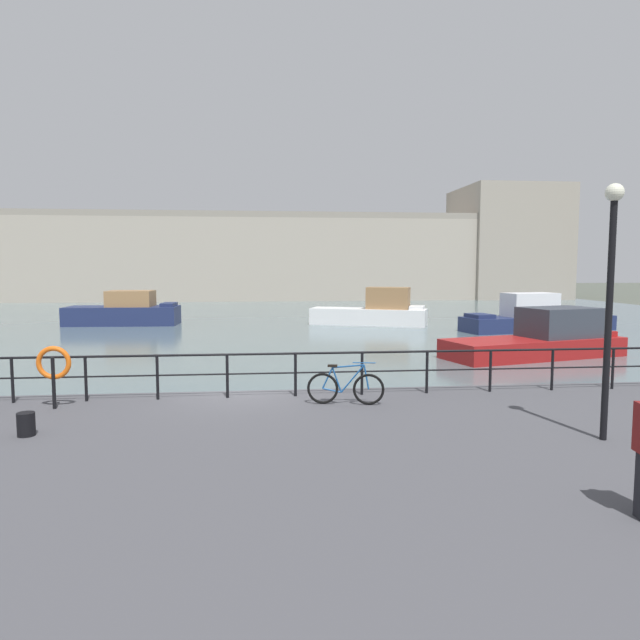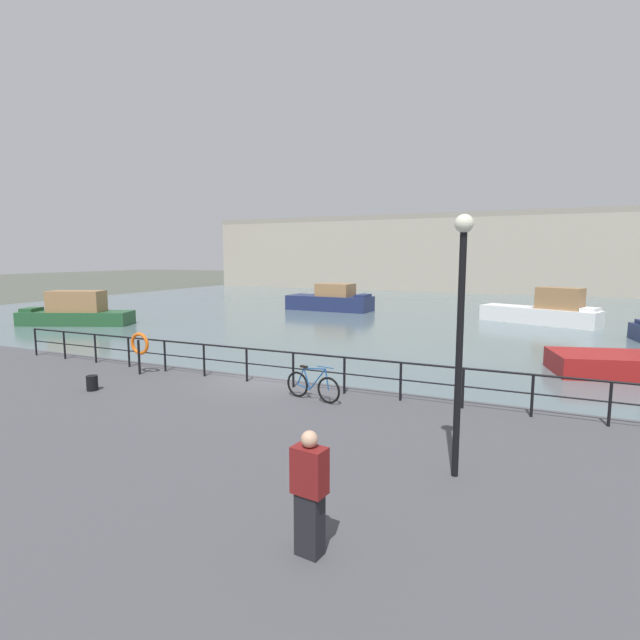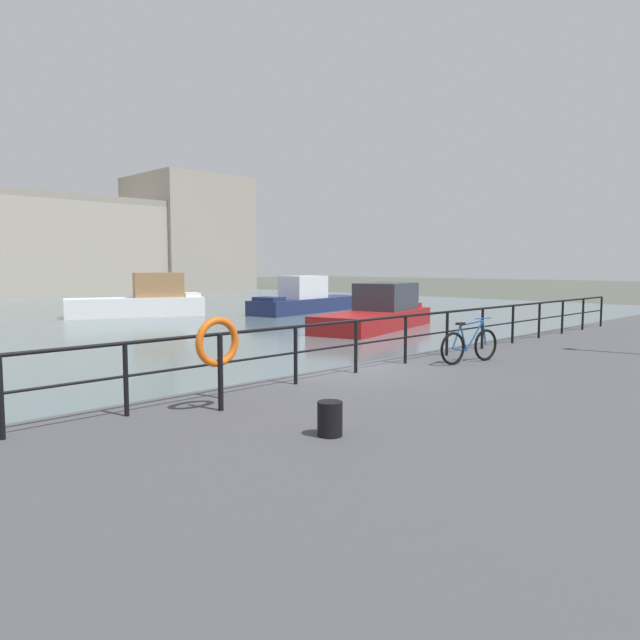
{
  "view_description": "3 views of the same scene",
  "coord_description": "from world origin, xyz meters",
  "px_view_note": "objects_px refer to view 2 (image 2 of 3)",
  "views": [
    {
      "loc": [
        0.51,
        -14.34,
        4.0
      ],
      "look_at": [
        2.48,
        4.69,
        2.21
      ],
      "focal_mm": 31.95,
      "sensor_mm": 36.0,
      "label": 1
    },
    {
      "loc": [
        7.91,
        -13.35,
        4.76
      ],
      "look_at": [
        0.23,
        3.59,
        2.31
      ],
      "focal_mm": 27.37,
      "sensor_mm": 36.0,
      "label": 2
    },
    {
      "loc": [
        -9.09,
        -8.59,
        3.0
      ],
      "look_at": [
        0.85,
        1.45,
        1.71
      ],
      "focal_mm": 33.18,
      "sensor_mm": 36.0,
      "label": 3
    }
  ],
  "objects_px": {
    "mooring_bollard": "(92,383)",
    "standing_person": "(310,492)",
    "life_ring_stand": "(140,345)",
    "moored_white_yacht": "(544,311)",
    "moored_red_daysailer": "(76,312)",
    "parked_bicycle": "(313,386)",
    "harbor_building": "(532,252)",
    "quay_lamp_post": "(461,312)",
    "moored_harbor_tender": "(331,300)"
  },
  "relations": [
    {
      "from": "moored_white_yacht",
      "to": "parked_bicycle",
      "type": "bearing_deg",
      "value": -81.22
    },
    {
      "from": "parked_bicycle",
      "to": "standing_person",
      "type": "distance_m",
      "value": 6.94
    },
    {
      "from": "moored_red_daysailer",
      "to": "standing_person",
      "type": "bearing_deg",
      "value": 123.38
    },
    {
      "from": "harbor_building",
      "to": "moored_harbor_tender",
      "type": "distance_m",
      "value": 35.04
    },
    {
      "from": "moored_red_daysailer",
      "to": "mooring_bollard",
      "type": "relative_size",
      "value": 17.64
    },
    {
      "from": "mooring_bollard",
      "to": "standing_person",
      "type": "relative_size",
      "value": 0.26
    },
    {
      "from": "harbor_building",
      "to": "standing_person",
      "type": "height_order",
      "value": "harbor_building"
    },
    {
      "from": "parked_bicycle",
      "to": "mooring_bollard",
      "type": "height_order",
      "value": "parked_bicycle"
    },
    {
      "from": "harbor_building",
      "to": "moored_white_yacht",
      "type": "height_order",
      "value": "harbor_building"
    },
    {
      "from": "moored_red_daysailer",
      "to": "parked_bicycle",
      "type": "distance_m",
      "value": 26.68
    },
    {
      "from": "moored_red_daysailer",
      "to": "quay_lamp_post",
      "type": "xyz_separation_m",
      "value": [
        28.14,
        -15.07,
        2.89
      ]
    },
    {
      "from": "moored_white_yacht",
      "to": "life_ring_stand",
      "type": "bearing_deg",
      "value": -94.28
    },
    {
      "from": "moored_harbor_tender",
      "to": "quay_lamp_post",
      "type": "relative_size",
      "value": 1.65
    },
    {
      "from": "moored_red_daysailer",
      "to": "parked_bicycle",
      "type": "bearing_deg",
      "value": 131.02
    },
    {
      "from": "moored_white_yacht",
      "to": "mooring_bollard",
      "type": "distance_m",
      "value": 30.12
    },
    {
      "from": "harbor_building",
      "to": "life_ring_stand",
      "type": "bearing_deg",
      "value": -100.31
    },
    {
      "from": "quay_lamp_post",
      "to": "life_ring_stand",
      "type": "bearing_deg",
      "value": 162.26
    },
    {
      "from": "moored_white_yacht",
      "to": "quay_lamp_post",
      "type": "distance_m",
      "value": 29.1
    },
    {
      "from": "mooring_bollard",
      "to": "quay_lamp_post",
      "type": "distance_m",
      "value": 10.98
    },
    {
      "from": "moored_red_daysailer",
      "to": "standing_person",
      "type": "distance_m",
      "value": 32.41
    },
    {
      "from": "moored_red_daysailer",
      "to": "mooring_bollard",
      "type": "bearing_deg",
      "value": 119.62
    },
    {
      "from": "moored_red_daysailer",
      "to": "moored_harbor_tender",
      "type": "xyz_separation_m",
      "value": [
        12.59,
        15.73,
        0.0
      ]
    },
    {
      "from": "life_ring_stand",
      "to": "quay_lamp_post",
      "type": "relative_size",
      "value": 0.3
    },
    {
      "from": "life_ring_stand",
      "to": "standing_person",
      "type": "xyz_separation_m",
      "value": [
        9.4,
        -6.6,
        -0.11
      ]
    },
    {
      "from": "parked_bicycle",
      "to": "life_ring_stand",
      "type": "relative_size",
      "value": 1.25
    },
    {
      "from": "moored_red_daysailer",
      "to": "life_ring_stand",
      "type": "height_order",
      "value": "moored_red_daysailer"
    },
    {
      "from": "moored_harbor_tender",
      "to": "mooring_bollard",
      "type": "xyz_separation_m",
      "value": [
        4.99,
        -29.47,
        0.17
      ]
    },
    {
      "from": "moored_red_daysailer",
      "to": "standing_person",
      "type": "relative_size",
      "value": 4.59
    },
    {
      "from": "harbor_building",
      "to": "mooring_bollard",
      "type": "bearing_deg",
      "value": -99.77
    },
    {
      "from": "parked_bicycle",
      "to": "standing_person",
      "type": "bearing_deg",
      "value": -53.84
    },
    {
      "from": "moored_red_daysailer",
      "to": "life_ring_stand",
      "type": "bearing_deg",
      "value": 123.84
    },
    {
      "from": "moored_harbor_tender",
      "to": "mooring_bollard",
      "type": "height_order",
      "value": "moored_harbor_tender"
    },
    {
      "from": "harbor_building",
      "to": "quay_lamp_post",
      "type": "height_order",
      "value": "harbor_building"
    },
    {
      "from": "life_ring_stand",
      "to": "quay_lamp_post",
      "type": "distance_m",
      "value": 11.47
    },
    {
      "from": "moored_harbor_tender",
      "to": "parked_bicycle",
      "type": "xyz_separation_m",
      "value": [
        11.26,
        -27.68,
        0.34
      ]
    },
    {
      "from": "mooring_bollard",
      "to": "life_ring_stand",
      "type": "height_order",
      "value": "life_ring_stand"
    },
    {
      "from": "harbor_building",
      "to": "moored_harbor_tender",
      "type": "relative_size",
      "value": 10.12
    },
    {
      "from": "life_ring_stand",
      "to": "quay_lamp_post",
      "type": "bearing_deg",
      "value": -17.74
    },
    {
      "from": "moored_harbor_tender",
      "to": "quay_lamp_post",
      "type": "xyz_separation_m",
      "value": [
        15.55,
        -30.8,
        2.89
      ]
    },
    {
      "from": "moored_white_yacht",
      "to": "moored_red_daysailer",
      "type": "xyz_separation_m",
      "value": [
        -29.67,
        -13.84,
        0.0
      ]
    },
    {
      "from": "harbor_building",
      "to": "moored_red_daysailer",
      "type": "distance_m",
      "value": 54.79
    },
    {
      "from": "parked_bicycle",
      "to": "quay_lamp_post",
      "type": "xyz_separation_m",
      "value": [
        4.28,
        -3.12,
        2.55
      ]
    },
    {
      "from": "moored_harbor_tender",
      "to": "standing_person",
      "type": "height_order",
      "value": "standing_person"
    },
    {
      "from": "moored_red_daysailer",
      "to": "quay_lamp_post",
      "type": "distance_m",
      "value": 32.05
    },
    {
      "from": "moored_harbor_tender",
      "to": "quay_lamp_post",
      "type": "height_order",
      "value": "quay_lamp_post"
    },
    {
      "from": "mooring_bollard",
      "to": "life_ring_stand",
      "type": "relative_size",
      "value": 0.31
    },
    {
      "from": "moored_harbor_tender",
      "to": "moored_red_daysailer",
      "type": "bearing_deg",
      "value": -126.54
    },
    {
      "from": "moored_white_yacht",
      "to": "quay_lamp_post",
      "type": "xyz_separation_m",
      "value": [
        -1.54,
        -28.91,
        2.9
      ]
    },
    {
      "from": "parked_bicycle",
      "to": "life_ring_stand",
      "type": "height_order",
      "value": "life_ring_stand"
    },
    {
      "from": "life_ring_stand",
      "to": "standing_person",
      "type": "distance_m",
      "value": 11.49
    }
  ]
}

